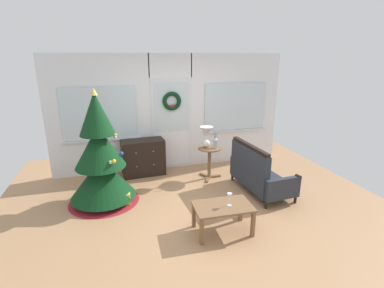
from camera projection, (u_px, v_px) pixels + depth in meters
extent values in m
plane|color=#AD7F56|center=(198.00, 210.00, 4.87)|extent=(6.76, 6.76, 0.00)
cube|color=white|center=(100.00, 117.00, 6.02)|extent=(2.15, 0.08, 2.55)
cube|color=white|center=(234.00, 109.00, 6.81)|extent=(2.15, 0.08, 2.55)
cube|color=white|center=(170.00, 65.00, 6.11)|extent=(0.94, 0.08, 0.50)
cube|color=silver|center=(172.00, 124.00, 6.45)|extent=(0.90, 0.05, 2.05)
cube|color=white|center=(173.00, 149.00, 6.60)|extent=(0.78, 0.02, 0.80)
cube|color=silver|center=(172.00, 108.00, 6.32)|extent=(0.78, 0.01, 1.10)
cube|color=silver|center=(99.00, 114.00, 5.94)|extent=(1.50, 0.01, 1.10)
cube|color=silver|center=(235.00, 107.00, 6.73)|extent=(1.50, 0.01, 1.10)
cube|color=silver|center=(102.00, 140.00, 6.10)|extent=(1.59, 0.06, 0.03)
cube|color=silver|center=(235.00, 130.00, 6.89)|extent=(1.59, 0.06, 0.03)
torus|color=black|center=(172.00, 101.00, 6.24)|extent=(0.41, 0.09, 0.41)
cube|color=red|center=(172.00, 107.00, 6.26)|extent=(0.10, 0.02, 0.10)
cylinder|color=#4C331E|center=(104.00, 196.00, 5.14)|extent=(0.10, 0.10, 0.19)
cone|color=maroon|center=(104.00, 198.00, 5.15)|extent=(1.23, 1.23, 0.10)
cone|color=#0F3819|center=(102.00, 178.00, 5.03)|extent=(1.12, 1.12, 0.71)
cone|color=#0F3819|center=(99.00, 147.00, 4.86)|extent=(0.85, 0.85, 0.71)
cone|color=#0F3819|center=(96.00, 113.00, 4.69)|extent=(0.58, 0.58, 0.71)
cone|color=#E0BC4C|center=(94.00, 91.00, 4.59)|extent=(0.12, 0.12, 0.12)
sphere|color=red|center=(89.00, 156.00, 5.16)|extent=(0.05, 0.05, 0.05)
sphere|color=gold|center=(115.00, 135.00, 4.79)|extent=(0.05, 0.05, 0.05)
sphere|color=silver|center=(111.00, 162.00, 4.68)|extent=(0.06, 0.06, 0.06)
sphere|color=#264CB2|center=(122.00, 153.00, 5.00)|extent=(0.07, 0.07, 0.07)
sphere|color=red|center=(114.00, 135.00, 5.04)|extent=(0.06, 0.06, 0.06)
sphere|color=gold|center=(114.00, 161.00, 4.68)|extent=(0.07, 0.07, 0.07)
sphere|color=silver|center=(115.00, 137.00, 5.02)|extent=(0.06, 0.06, 0.06)
cube|color=black|center=(143.00, 157.00, 6.22)|extent=(0.93, 0.48, 0.78)
sphere|color=tan|center=(136.00, 153.00, 5.90)|extent=(0.03, 0.03, 0.03)
sphere|color=tan|center=(153.00, 151.00, 6.02)|extent=(0.03, 0.03, 0.03)
sphere|color=tan|center=(137.00, 167.00, 5.99)|extent=(0.03, 0.03, 0.03)
sphere|color=tan|center=(154.00, 165.00, 6.11)|extent=(0.03, 0.03, 0.03)
cylinder|color=black|center=(295.00, 199.00, 5.08)|extent=(0.05, 0.05, 0.14)
cylinder|color=black|center=(257.00, 173.00, 6.20)|extent=(0.05, 0.05, 0.14)
cylinder|color=black|center=(266.00, 205.00, 4.89)|extent=(0.05, 0.05, 0.14)
cylinder|color=black|center=(232.00, 177.00, 6.01)|extent=(0.05, 0.05, 0.14)
cube|color=#282D38|center=(262.00, 180.00, 5.50)|extent=(0.80, 1.23, 0.14)
cube|color=#282D38|center=(249.00, 164.00, 5.29)|extent=(0.20, 1.19, 0.62)
cube|color=black|center=(250.00, 146.00, 5.19)|extent=(0.16, 1.16, 0.06)
cube|color=#282D38|center=(283.00, 189.00, 4.89)|extent=(0.67, 0.13, 0.38)
cylinder|color=black|center=(298.00, 177.00, 4.94)|extent=(0.10, 0.10, 0.09)
cube|color=#282D38|center=(245.00, 163.00, 6.04)|extent=(0.67, 0.13, 0.38)
cylinder|color=black|center=(258.00, 154.00, 6.08)|extent=(0.10, 0.10, 0.09)
cylinder|color=brown|center=(210.00, 148.00, 5.94)|extent=(0.48, 0.48, 0.02)
cylinder|color=brown|center=(209.00, 164.00, 6.04)|extent=(0.07, 0.07, 0.65)
cube|color=brown|center=(216.00, 176.00, 6.17)|extent=(0.20, 0.05, 0.04)
cube|color=brown|center=(203.00, 175.00, 6.24)|extent=(0.14, 0.20, 0.04)
cube|color=brown|center=(208.00, 180.00, 5.98)|extent=(0.14, 0.20, 0.04)
sphere|color=silver|center=(206.00, 144.00, 5.93)|extent=(0.16, 0.16, 0.16)
cylinder|color=silver|center=(206.00, 138.00, 5.90)|extent=(0.02, 0.02, 0.06)
cone|color=silver|center=(206.00, 132.00, 5.86)|extent=(0.28, 0.28, 0.20)
cylinder|color=#99ADBC|center=(215.00, 144.00, 5.88)|extent=(0.09, 0.09, 0.16)
sphere|color=#99ADBC|center=(215.00, 141.00, 5.86)|extent=(0.10, 0.10, 0.10)
cylinder|color=#4C7042|center=(214.00, 136.00, 5.83)|extent=(0.07, 0.01, 0.17)
cylinder|color=#4C7042|center=(215.00, 136.00, 5.83)|extent=(0.01, 0.01, 0.18)
cylinder|color=#4C7042|center=(216.00, 136.00, 5.84)|extent=(0.07, 0.01, 0.17)
cube|color=brown|center=(223.00, 206.00, 4.15)|extent=(0.86, 0.55, 0.03)
cube|color=brown|center=(202.00, 232.00, 3.93)|extent=(0.05, 0.05, 0.40)
cube|color=brown|center=(253.00, 224.00, 4.10)|extent=(0.05, 0.05, 0.40)
cube|color=brown|center=(194.00, 215.00, 4.34)|extent=(0.05, 0.05, 0.40)
cube|color=brown|center=(241.00, 209.00, 4.51)|extent=(0.05, 0.05, 0.40)
cylinder|color=silver|center=(229.00, 205.00, 4.15)|extent=(0.06, 0.06, 0.01)
cylinder|color=silver|center=(229.00, 202.00, 4.13)|extent=(0.01, 0.01, 0.10)
cone|color=silver|center=(230.00, 196.00, 4.10)|extent=(0.08, 0.08, 0.09)
cube|color=#D8C64C|center=(124.00, 198.00, 5.03)|extent=(0.21, 0.19, 0.21)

